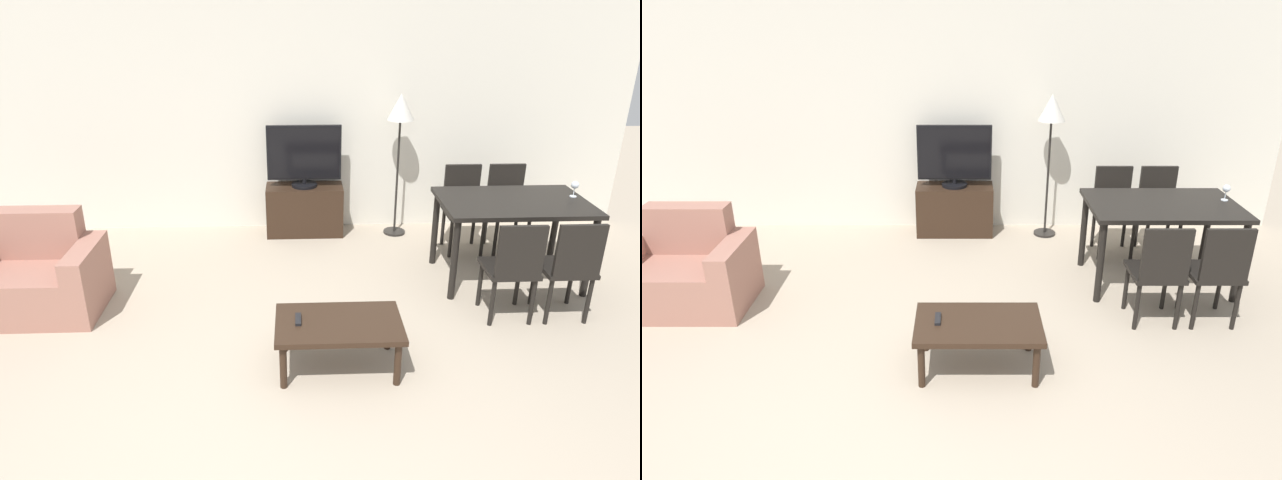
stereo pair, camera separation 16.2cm
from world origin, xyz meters
The scene contains 13 objects.
wall_back centered at (0.00, 3.91, 1.35)m, with size 7.87×0.06×2.70m.
armchair centered at (-1.91, 2.07, 0.29)m, with size 1.08×0.71×0.82m.
tv_stand centered at (0.37, 3.66, 0.27)m, with size 0.83×0.37×0.55m.
tv centered at (0.37, 3.65, 0.88)m, with size 0.79×0.28×0.66m.
coffee_table centered at (0.56, 1.14, 0.33)m, with size 0.88×0.54×0.38m.
dining_table centered at (2.22, 2.46, 0.68)m, with size 1.31×0.84×0.78m.
dining_chair_near centered at (1.99, 1.74, 0.49)m, with size 0.40×0.40×0.87m.
dining_chair_far centered at (2.44, 3.19, 0.49)m, with size 0.40×0.40×0.87m.
dining_chair_near_right centered at (2.44, 1.74, 0.49)m, with size 0.40×0.40×0.87m.
dining_chair_far_left centered at (1.99, 3.19, 0.49)m, with size 0.40×0.40×0.87m.
floor_lamp centered at (1.37, 3.61, 1.30)m, with size 0.28×0.28×1.54m.
remote_primary centered at (0.28, 1.17, 0.39)m, with size 0.04×0.15×0.02m.
wine_glass_left centered at (2.78, 2.54, 0.88)m, with size 0.07×0.07×0.15m.
Camera 2 is at (0.45, -2.26, 2.47)m, focal length 32.00 mm.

